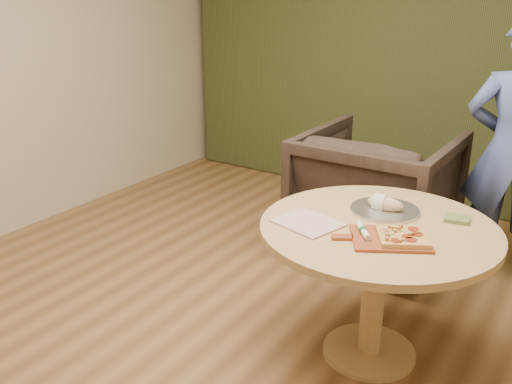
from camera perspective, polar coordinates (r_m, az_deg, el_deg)
The scene contains 11 objects.
room_shell at distance 2.46m, azimuth -2.30°, elevation 9.16°, with size 5.04×6.04×2.84m.
curtain at distance 5.08m, azimuth 17.64°, elevation 14.05°, with size 4.80×0.14×2.78m, color #2B3217.
pedestal_table at distance 2.92m, azimuth 11.99°, elevation -5.82°, with size 1.17×1.17×0.75m.
pizza_paddle at distance 2.71m, azimuth 13.03°, elevation -4.56°, with size 0.47×0.42×0.01m.
flatbread_pizza at distance 2.70m, azimuth 14.44°, elevation -4.32°, with size 0.30×0.30×0.04m.
cutlery_roll at distance 2.72m, azimuth 10.67°, elevation -3.80°, with size 0.14×0.17×0.03m.
newspaper at distance 2.83m, azimuth 5.21°, elevation -3.09°, with size 0.30×0.25×0.01m, color silver.
serving_tray at distance 3.04m, azimuth 12.75°, elevation -1.78°, with size 0.36×0.36×0.02m.
bread_roll at distance 3.03m, azimuth 12.65°, elevation -1.11°, with size 0.19×0.09×0.09m.
green_packet at distance 3.02m, azimuth 19.46°, elevation -2.56°, with size 0.12×0.10×0.02m, color #4B5C29.
armchair at distance 4.10m, azimuth 12.06°, elevation 0.40°, with size 0.99×0.93×1.02m, color black.
Camera 1 is at (1.40, -1.96, 1.87)m, focal length 40.00 mm.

